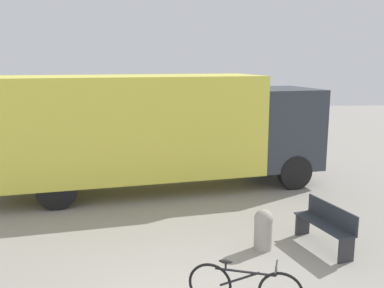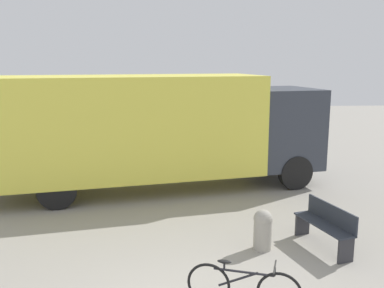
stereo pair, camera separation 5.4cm
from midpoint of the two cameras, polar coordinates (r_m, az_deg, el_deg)
delivery_truck at (r=12.47m, az=-4.60°, el=2.29°), size 9.78×4.27×3.34m
park_bench at (r=9.22m, az=17.31°, el=-10.12°), size 0.81×1.57×0.90m
bicycle_far at (r=6.89m, az=6.76°, el=-18.42°), size 1.69×0.66×0.77m
bollard_near_bench at (r=8.85m, az=9.31°, el=-11.00°), size 0.38×0.38×0.83m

